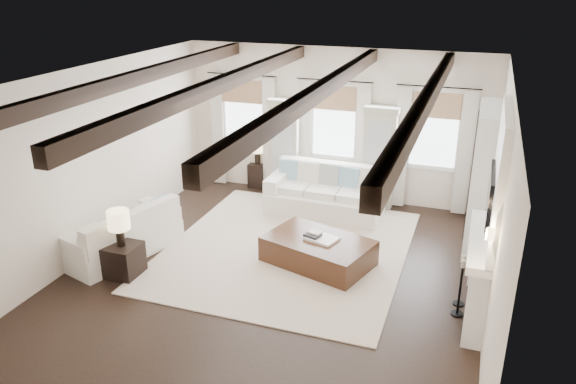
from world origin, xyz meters
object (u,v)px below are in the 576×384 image
(sofa_back, at_px, (326,194))
(side_table_front, at_px, (123,260))
(sofa_left, at_px, (124,236))
(ottoman, at_px, (318,251))
(side_table_back, at_px, (258,175))

(sofa_back, bearing_deg, side_table_front, -124.22)
(sofa_left, bearing_deg, ottoman, 13.83)
(sofa_back, relative_size, side_table_back, 4.20)
(side_table_back, bearing_deg, side_table_front, -96.84)
(ottoman, xyz_separation_m, side_table_back, (-2.33, 3.04, 0.05))
(ottoman, distance_m, side_table_front, 3.19)
(ottoman, xyz_separation_m, side_table_front, (-2.87, -1.41, 0.04))
(sofa_back, xyz_separation_m, sofa_left, (-2.79, -2.92, -0.04))
(ottoman, relative_size, side_table_front, 3.23)
(sofa_left, xyz_separation_m, ottoman, (3.26, 0.80, -0.13))
(sofa_back, bearing_deg, sofa_left, -133.71)
(sofa_left, xyz_separation_m, side_table_front, (0.40, -0.60, -0.09))
(sofa_back, distance_m, ottoman, 2.18)
(sofa_left, bearing_deg, side_table_front, -56.73)
(sofa_left, height_order, side_table_front, sofa_left)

